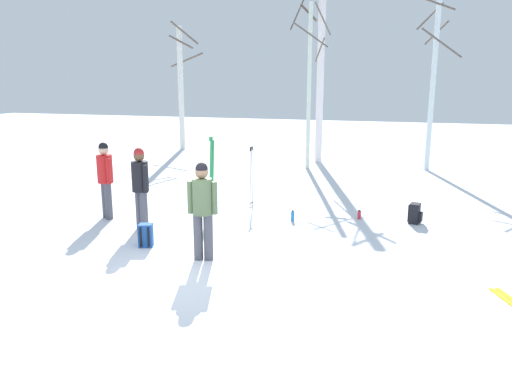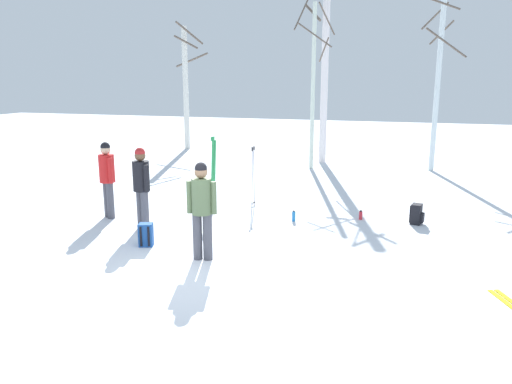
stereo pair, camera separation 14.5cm
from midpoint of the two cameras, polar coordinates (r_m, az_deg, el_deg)
name	(u,v)px [view 1 (the left image)]	position (r m, az deg, el deg)	size (l,w,h in m)	color
ground_plane	(188,277)	(8.17, -8.27, -9.54)	(60.00, 60.00, 0.00)	white
person_0	(105,175)	(11.60, -17.10, 1.81)	(0.44, 0.35, 1.72)	#4C4C56
person_1	(140,184)	(10.53, -13.39, 0.94)	(0.46, 0.34, 1.72)	#4C4C56
person_2	(202,205)	(8.59, -6.58, -1.48)	(0.51, 0.34, 1.72)	#4C4C56
ski_pair_planted_0	(212,174)	(11.96, -5.42, 2.10)	(0.10, 0.22, 1.75)	green
ski_poles_0	(251,175)	(12.20, -0.88, 1.98)	(0.07, 0.25, 1.47)	#B2B2BC
backpack_0	(146,235)	(9.65, -12.84, -4.84)	(0.31, 0.33, 0.44)	#1E4C99
backpack_1	(415,214)	(11.39, 17.27, -2.36)	(0.32, 0.30, 0.44)	black
water_bottle_0	(359,215)	(11.45, 11.29, -2.56)	(0.08, 0.08, 0.21)	red
water_bottle_1	(293,216)	(11.09, 3.81, -2.73)	(0.07, 0.07, 0.25)	#1E72BF
birch_tree_0	(181,85)	(22.25, -8.69, 11.90)	(1.64, 1.67, 5.32)	silver
birch_tree_1	(309,82)	(17.28, 5.84, 12.33)	(1.30, 1.31, 5.73)	silver
birch_tree_2	(320,62)	(18.66, 7.11, 14.42)	(1.27, 1.23, 6.94)	white
birch_tree_3	(434,75)	(17.81, 19.30, 12.47)	(1.44, 1.45, 6.05)	silver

